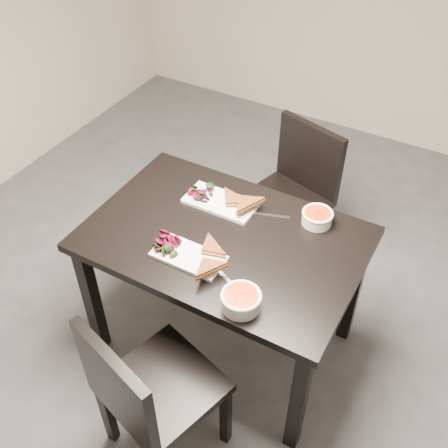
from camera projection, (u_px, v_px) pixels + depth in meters
name	position (u px, v px, depth m)	size (l,w,h in m)	color
ground	(289.00, 403.00, 2.54)	(5.00, 5.00, 0.00)	#47474C
room_shell	(349.00, 23.00, 1.31)	(5.02, 5.02, 2.81)	beige
table	(224.00, 252.00, 2.38)	(1.20, 0.80, 0.75)	black
chair_near	(146.00, 392.00, 2.05)	(0.52, 0.52, 0.85)	black
chair_far	(294.00, 189.00, 2.99)	(0.52, 0.52, 0.85)	black
plate_near	(189.00, 256.00, 2.21)	(0.30, 0.15, 0.02)	white
sandwich_near	(204.00, 254.00, 2.18)	(0.15, 0.11, 0.05)	brown
salad_near	(168.00, 243.00, 2.23)	(0.10, 0.09, 0.04)	black
soup_bowl_near	(241.00, 300.00, 2.00)	(0.16, 0.16, 0.07)	white
cutlery_near	(225.00, 277.00, 2.13)	(0.18, 0.02, 0.00)	silver
plate_far	(221.00, 202.00, 2.47)	(0.34, 0.17, 0.02)	white
sandwich_far	(231.00, 203.00, 2.42)	(0.17, 0.13, 0.05)	brown
salad_far	(202.00, 190.00, 2.49)	(0.11, 0.09, 0.05)	black
soup_bowl_far	(317.00, 217.00, 2.36)	(0.14, 0.14, 0.06)	white
cutlery_far	(270.00, 215.00, 2.41)	(0.18, 0.02, 0.00)	silver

